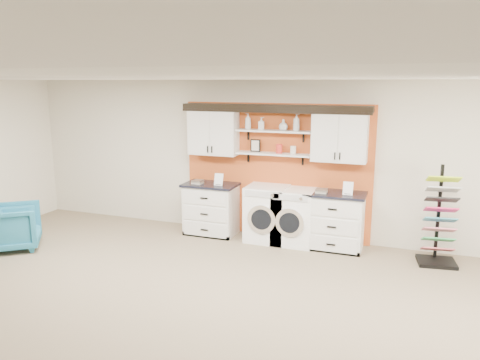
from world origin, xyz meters
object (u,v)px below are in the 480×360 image
at_px(base_cabinet_right, 335,221).
at_px(sample_rack, 439,232).
at_px(armchair, 13,227).
at_px(base_cabinet_left, 211,209).
at_px(dryer, 294,216).
at_px(washer, 267,213).

relative_size(base_cabinet_right, sample_rack, 0.64).
distance_m(sample_rack, armchair, 6.89).
height_order(base_cabinet_left, dryer, dryer).
distance_m(washer, armchair, 4.31).
bearing_deg(dryer, base_cabinet_right, 0.28).
relative_size(washer, sample_rack, 0.64).
bearing_deg(armchair, washer, -101.76).
xyz_separation_m(base_cabinet_left, sample_rack, (3.86, -0.14, 0.03)).
height_order(sample_rack, armchair, sample_rack).
distance_m(base_cabinet_left, dryer, 1.57).
relative_size(base_cabinet_left, armchair, 1.18).
xyz_separation_m(washer, dryer, (0.49, 0.00, -0.01)).
bearing_deg(base_cabinet_left, dryer, -0.12).
bearing_deg(sample_rack, dryer, 169.22).
bearing_deg(dryer, armchair, -156.78).
relative_size(dryer, sample_rack, 0.63).
distance_m(base_cabinet_right, sample_rack, 1.61).
distance_m(washer, dryer, 0.49).
distance_m(dryer, armchair, 4.75).
xyz_separation_m(base_cabinet_right, armchair, (-5.06, -1.88, -0.11)).
bearing_deg(base_cabinet_right, base_cabinet_left, 180.00).
xyz_separation_m(base_cabinet_left, armchair, (-2.80, -1.88, -0.10)).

